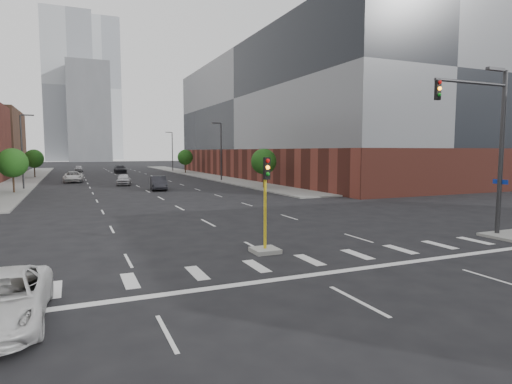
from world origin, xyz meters
TOP-DOWN VIEW (x-y plane):
  - ground at (0.00, 0.00)m, footprint 400.00×400.00m
  - sidewalk_left_far at (-15.00, 74.00)m, footprint 5.00×92.00m
  - sidewalk_right_far at (15.00, 74.00)m, footprint 5.00×92.00m
  - building_right_main at (29.50, 60.00)m, footprint 24.00×70.00m
  - tower_left at (-8.00, 220.00)m, footprint 22.00×22.00m
  - tower_right at (10.00, 260.00)m, footprint 20.00×20.00m
  - tower_mid at (0.00, 200.00)m, footprint 18.00×18.00m
  - median_traffic_signal at (0.00, 8.97)m, footprint 1.20×1.20m
  - mast_arm_signal at (12.61, 7.50)m, footprint 5.12×0.90m
  - streetlight_right_a at (13.41, 55.00)m, footprint 1.60×0.22m
  - streetlight_right_b at (13.41, 90.00)m, footprint 1.60×0.22m
  - streetlight_left at (-13.41, 50.00)m, footprint 1.60×0.22m
  - tree_left_near at (-14.00, 45.00)m, footprint 3.20×3.20m
  - tree_left_far at (-14.00, 75.00)m, footprint 3.20×3.20m
  - tree_right_near at (14.00, 40.00)m, footprint 3.20×3.20m
  - tree_right_far at (14.00, 80.00)m, footprint 3.20×3.20m
  - car_near_left at (-1.50, 52.71)m, footprint 2.53×4.84m
  - car_mid_right at (1.50, 43.26)m, footprint 2.31×5.25m
  - car_far_left at (-7.89, 61.41)m, footprint 2.92×5.92m
  - car_deep_right at (1.50, 86.90)m, footprint 2.49×5.83m
  - car_distant at (-6.54, 96.45)m, footprint 1.85×4.38m

SIDE VIEW (x-z plane):
  - ground at x=0.00m, z-range 0.00..0.00m
  - sidewalk_left_far at x=-15.00m, z-range 0.00..0.15m
  - sidewalk_right_far at x=15.00m, z-range 0.00..0.15m
  - car_distant at x=-6.54m, z-range 0.00..1.48m
  - car_near_left at x=-1.50m, z-range 0.00..1.57m
  - car_far_left at x=-7.89m, z-range 0.00..1.62m
  - car_mid_right at x=1.50m, z-range 0.00..1.68m
  - car_deep_right at x=1.50m, z-range 0.00..1.68m
  - median_traffic_signal at x=0.00m, z-range -1.23..3.17m
  - tree_left_near at x=-14.00m, z-range 0.97..5.82m
  - tree_left_far at x=-14.00m, z-range 0.97..5.82m
  - tree_right_near at x=14.00m, z-range 0.97..5.82m
  - tree_right_far at x=14.00m, z-range 0.97..5.82m
  - streetlight_right_a at x=13.41m, z-range 0.47..9.55m
  - streetlight_right_b at x=13.41m, z-range 0.47..9.55m
  - streetlight_left at x=-13.41m, z-range 0.47..9.55m
  - mast_arm_signal at x=12.61m, z-range 1.11..10.18m
  - building_right_main at x=29.50m, z-range 0.00..22.00m
  - tower_mid at x=0.00m, z-range 0.00..44.00m
  - tower_left at x=-8.00m, z-range 0.00..70.00m
  - tower_right at x=10.00m, z-range 0.00..80.00m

